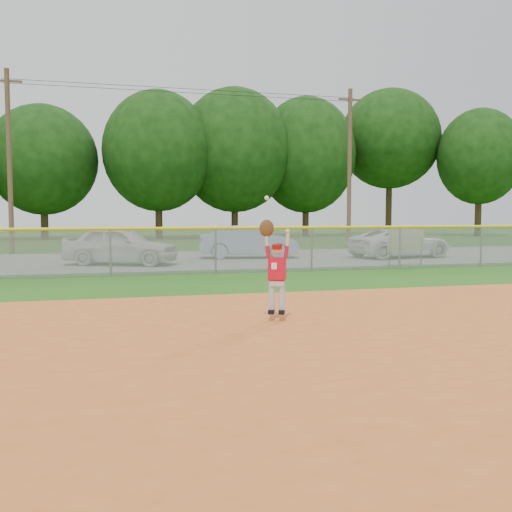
{
  "coord_description": "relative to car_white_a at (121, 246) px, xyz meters",
  "views": [
    {
      "loc": [
        -3.41,
        -8.3,
        1.97
      ],
      "look_at": [
        -0.46,
        2.99,
        1.1
      ],
      "focal_mm": 40.0,
      "sensor_mm": 36.0,
      "label": 1
    }
  ],
  "objects": [
    {
      "name": "ground",
      "position": [
        2.93,
        -13.92,
        -0.76
      ],
      "size": [
        120.0,
        120.0,
        0.0
      ],
      "primitive_type": "plane",
      "color": "#235714",
      "rests_on": "ground"
    },
    {
      "name": "clay_infield",
      "position": [
        2.93,
        -16.92,
        -0.74
      ],
      "size": [
        24.0,
        16.0,
        0.04
      ],
      "primitive_type": "cube",
      "color": "#C45C23",
      "rests_on": "ground"
    },
    {
      "name": "parking_strip",
      "position": [
        2.93,
        2.08,
        -0.75
      ],
      "size": [
        44.0,
        10.0,
        0.03
      ],
      "primitive_type": "cube",
      "color": "slate",
      "rests_on": "ground"
    },
    {
      "name": "car_white_a",
      "position": [
        0.0,
        0.0,
        0.0
      ],
      "size": [
        4.63,
        3.24,
        1.46
      ],
      "primitive_type": "imported",
      "rotation": [
        0.0,
        0.0,
        1.18
      ],
      "color": "silver",
      "rests_on": "parking_strip"
    },
    {
      "name": "car_blue",
      "position": [
        5.5,
        2.04,
        -0.03
      ],
      "size": [
        4.46,
        2.11,
        1.41
      ],
      "primitive_type": "imported",
      "rotation": [
        0.0,
        0.0,
        1.42
      ],
      "color": "#84A0C4",
      "rests_on": "parking_strip"
    },
    {
      "name": "car_white_b",
      "position": [
        12.11,
        0.63,
        -0.09
      ],
      "size": [
        4.86,
        2.77,
        1.28
      ],
      "primitive_type": "imported",
      "rotation": [
        0.0,
        0.0,
        1.72
      ],
      "color": "white",
      "rests_on": "parking_strip"
    },
    {
      "name": "sponsor_sign",
      "position": [
        10.33,
        -3.03,
        0.21
      ],
      "size": [
        1.64,
        0.34,
        1.48
      ],
      "color": "gray",
      "rests_on": "ground"
    },
    {
      "name": "outfield_fence",
      "position": [
        2.93,
        -3.92,
        0.12
      ],
      "size": [
        40.06,
        0.1,
        1.55
      ],
      "color": "gray",
      "rests_on": "ground"
    },
    {
      "name": "power_lines",
      "position": [
        3.93,
        8.08,
        3.92
      ],
      "size": [
        19.4,
        0.24,
        9.0
      ],
      "color": "#4C3823",
      "rests_on": "ground"
    },
    {
      "name": "tree_line",
      "position": [
        3.89,
        23.98,
        6.77
      ],
      "size": [
        62.37,
        13.0,
        14.43
      ],
      "color": "#422D1C",
      "rests_on": "ground"
    },
    {
      "name": "ballplayer",
      "position": [
        2.44,
        -12.42,
        0.24
      ],
      "size": [
        0.55,
        0.37,
        2.13
      ],
      "color": "silver",
      "rests_on": "ground"
    }
  ]
}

